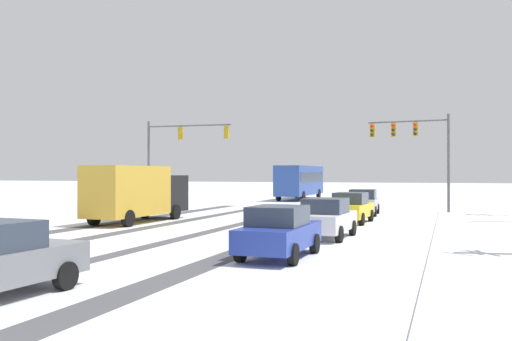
{
  "coord_description": "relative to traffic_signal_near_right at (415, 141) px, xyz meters",
  "views": [
    {
      "loc": [
        10.48,
        -6.79,
        2.62
      ],
      "look_at": [
        0.0,
        22.59,
        2.8
      ],
      "focal_mm": 37.88,
      "sensor_mm": 36.0,
      "label": 1
    }
  ],
  "objects": [
    {
      "name": "wheel_track_left_lane",
      "position": [
        -4.53,
        -14.24,
        -4.76
      ],
      "size": [
        1.01,
        35.49,
        0.01
      ],
      "primitive_type": "cube",
      "color": "#4C4C51",
      "rests_on": "ground"
    },
    {
      "name": "wheel_track_right_lane",
      "position": [
        -14.72,
        -14.24,
        -4.76
      ],
      "size": [
        1.1,
        35.49,
        0.01
      ],
      "primitive_type": "cube",
      "color": "#4C4C51",
      "rests_on": "ground"
    },
    {
      "name": "wheel_track_center",
      "position": [
        -11.69,
        -14.24,
        -4.76
      ],
      "size": [
        0.88,
        35.49,
        0.01
      ],
      "primitive_type": "cube",
      "color": "#4C4C51",
      "rests_on": "ground"
    },
    {
      "name": "wheel_track_oncoming",
      "position": [
        -8.11,
        -14.24,
        -4.76
      ],
      "size": [
        0.73,
        35.49,
        0.01
      ],
      "primitive_type": "cube",
      "color": "#4C4C51",
      "rests_on": "ground"
    },
    {
      "name": "sidewalk_kerb_right",
      "position": [
        3.46,
        -15.85,
        -4.7
      ],
      "size": [
        4.0,
        35.49,
        0.12
      ],
      "primitive_type": "cube",
      "color": "white",
      "rests_on": "ground"
    },
    {
      "name": "traffic_signal_near_right",
      "position": [
        0.0,
        0.0,
        0.0
      ],
      "size": [
        5.25,
        0.57,
        6.5
      ],
      "color": "#56565B",
      "rests_on": "ground"
    },
    {
      "name": "traffic_signal_near_left",
      "position": [
        -16.66,
        -2.0,
        -0.1
      ],
      "size": [
        6.58,
        0.59,
        6.5
      ],
      "color": "#56565B",
      "rests_on": "ground"
    },
    {
      "name": "car_silver_lead",
      "position": [
        -3.06,
        -2.64,
        -3.95
      ],
      "size": [
        2.0,
        4.19,
        1.62
      ],
      "color": "#B7BABF",
      "rests_on": "ground"
    },
    {
      "name": "car_yellow_cab_second",
      "position": [
        -2.83,
        -8.47,
        -3.95
      ],
      "size": [
        1.98,
        4.17,
        1.62
      ],
      "color": "yellow",
      "rests_on": "ground"
    },
    {
      "name": "car_white_third",
      "position": [
        -2.64,
        -15.54,
        -3.95
      ],
      "size": [
        1.94,
        4.15,
        1.62
      ],
      "color": "silver",
      "rests_on": "ground"
    },
    {
      "name": "car_blue_fourth",
      "position": [
        -2.93,
        -21.09,
        -3.95
      ],
      "size": [
        1.87,
        4.12,
        1.62
      ],
      "color": "#233899",
      "rests_on": "ground"
    },
    {
      "name": "bus_oncoming",
      "position": [
        -12.11,
        15.9,
        -2.77
      ],
      "size": [
        2.84,
        11.05,
        3.38
      ],
      "color": "#284793",
      "rests_on": "ground"
    },
    {
      "name": "box_truck_delivery",
      "position": [
        -13.76,
        -11.94,
        -3.13
      ],
      "size": [
        2.41,
        7.44,
        3.02
      ],
      "color": "black",
      "rests_on": "ground"
    }
  ]
}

